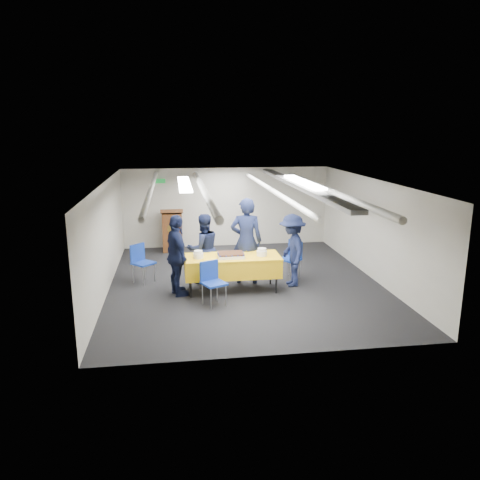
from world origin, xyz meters
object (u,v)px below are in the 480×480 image
chair_left (141,259)px  sailor_b (203,249)px  sailor_a (246,241)px  sheet_cake (231,255)px  chair_right (292,255)px  sailor_c (177,256)px  chair_near (212,278)px  podium (172,230)px  serving_table (232,266)px  sailor_d (292,250)px

chair_left → sailor_b: bearing=-10.5°
sailor_a → sheet_cake: bearing=63.9°
sheet_cake → chair_left: size_ratio=0.65×
sheet_cake → chair_right: bearing=27.7°
sheet_cake → sailor_b: bearing=126.9°
chair_right → sailor_c: size_ratio=0.51×
chair_near → chair_right: same height
podium → sailor_c: (0.09, -3.63, 0.24)m
sailor_b → serving_table: bearing=115.4°
podium → sailor_d: (2.60, -3.36, 0.19)m
sheet_cake → sailor_a: bearing=53.7°
podium → sailor_d: 4.26m
chair_near → chair_left: 2.18m
sailor_b → sailor_d: size_ratio=0.98×
chair_near → chair_left: size_ratio=1.00×
chair_right → chair_near: bearing=-144.1°
sailor_a → sailor_c: bearing=31.5°
sheet_cake → chair_near: size_ratio=0.65×
chair_left → chair_right: bearing=-2.5°
podium → sailor_b: (0.69, -2.89, 0.18)m
podium → serving_table: bearing=-70.4°
podium → sailor_c: 3.64m
chair_right → chair_left: 3.49m
serving_table → sailor_c: bearing=-175.2°
chair_near → sailor_a: bearing=54.0°
chair_near → chair_right: (2.01, 1.46, 0.00)m
sailor_b → sheet_cake: bearing=110.6°
serving_table → sailor_a: sailor_a is taller
chair_near → chair_left: bearing=132.5°
podium → chair_right: podium is taller
chair_left → sheet_cake: bearing=-26.5°
sheet_cake → chair_right: chair_right is taller
chair_left → sailor_c: sailor_c is taller
serving_table → sailor_b: bearing=131.7°
podium → chair_near: size_ratio=1.44×
sailor_b → sailor_c: bearing=34.9°
chair_near → chair_right: size_ratio=1.00×
podium → chair_near: bearing=-79.9°
serving_table → sailor_d: bearing=7.0°
sheet_cake → chair_right: 1.77m
sheet_cake → chair_near: chair_near is taller
sheet_cake → chair_right: size_ratio=0.65×
sheet_cake → podium: (-1.22, 3.60, -0.20)m
chair_right → serving_table: bearing=-153.7°
sailor_b → chair_left: bearing=-26.8°
chair_near → chair_left: (-1.48, 1.61, 0.00)m
chair_near → sailor_c: (-0.66, 0.61, 0.32)m
sheet_cake → chair_left: (-1.94, 0.97, -0.29)m
chair_left → sailor_a: size_ratio=0.45×
podium → sailor_b: bearing=-76.6°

